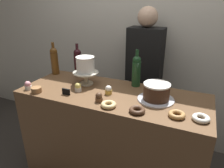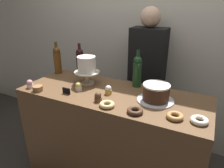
{
  "view_description": "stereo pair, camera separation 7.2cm",
  "coord_description": "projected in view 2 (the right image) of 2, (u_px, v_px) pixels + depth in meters",
  "views": [
    {
      "loc": [
        0.62,
        -1.41,
        1.66
      ],
      "look_at": [
        0.0,
        0.0,
        1.02
      ],
      "focal_mm": 33.05,
      "sensor_mm": 36.0,
      "label": 1
    },
    {
      "loc": [
        0.69,
        -1.38,
        1.66
      ],
      "look_at": [
        0.0,
        0.0,
        1.02
      ],
      "focal_mm": 33.05,
      "sensor_mm": 36.0,
      "label": 2
    }
  ],
  "objects": [
    {
      "name": "donut_sugar",
      "position": [
        199.0,
        120.0,
        1.29
      ],
      "size": [
        0.11,
        0.11,
        0.03
      ],
      "color": "silver",
      "rests_on": "display_counter"
    },
    {
      "name": "donut_chocolate",
      "position": [
        135.0,
        111.0,
        1.4
      ],
      "size": [
        0.11,
        0.11,
        0.03
      ],
      "color": "#472D1E",
      "rests_on": "display_counter"
    },
    {
      "name": "barista_figure",
      "position": [
        146.0,
        81.0,
        2.24
      ],
      "size": [
        0.36,
        0.22,
        1.6
      ],
      "color": "black",
      "rests_on": "ground_plane"
    },
    {
      "name": "wine_bottle_dark_red",
      "position": [
        80.0,
        62.0,
        2.04
      ],
      "size": [
        0.08,
        0.08,
        0.33
      ],
      "color": "black",
      "rests_on": "display_counter"
    },
    {
      "name": "cupcake_vanilla",
      "position": [
        108.0,
        90.0,
        1.67
      ],
      "size": [
        0.06,
        0.06,
        0.07
      ],
      "color": "gold",
      "rests_on": "display_counter"
    },
    {
      "name": "back_wall",
      "position": [
        147.0,
        34.0,
        2.29
      ],
      "size": [
        6.0,
        0.05,
        2.6
      ],
      "color": "beige",
      "rests_on": "ground_plane"
    },
    {
      "name": "cupcake_chocolate",
      "position": [
        98.0,
        97.0,
        1.55
      ],
      "size": [
        0.06,
        0.06,
        0.07
      ],
      "color": "brown",
      "rests_on": "display_counter"
    },
    {
      "name": "cake_stand_pedestal",
      "position": [
        87.0,
        75.0,
        1.86
      ],
      "size": [
        0.23,
        0.23,
        0.12
      ],
      "color": "beige",
      "rests_on": "display_counter"
    },
    {
      "name": "cupcake_strawberry",
      "position": [
        30.0,
        84.0,
        1.79
      ],
      "size": [
        0.06,
        0.06,
        0.07
      ],
      "color": "white",
      "rests_on": "display_counter"
    },
    {
      "name": "wine_bottle_amber",
      "position": [
        57.0,
        60.0,
        2.11
      ],
      "size": [
        0.08,
        0.08,
        0.33
      ],
      "color": "#5B3814",
      "rests_on": "display_counter"
    },
    {
      "name": "cookie_stack",
      "position": [
        38.0,
        88.0,
        1.73
      ],
      "size": [
        0.08,
        0.08,
        0.04
      ],
      "color": "olive",
      "rests_on": "display_counter"
    },
    {
      "name": "donut_maple",
      "position": [
        175.0,
        116.0,
        1.33
      ],
      "size": [
        0.11,
        0.11,
        0.03
      ],
      "color": "#B27F47",
      "rests_on": "display_counter"
    },
    {
      "name": "cupcake_lemon",
      "position": [
        79.0,
        87.0,
        1.73
      ],
      "size": [
        0.06,
        0.06,
        0.07
      ],
      "color": "white",
      "rests_on": "display_counter"
    },
    {
      "name": "display_counter",
      "position": [
        112.0,
        140.0,
        1.88
      ],
      "size": [
        1.55,
        0.61,
        0.94
      ],
      "color": "brown",
      "rests_on": "ground_plane"
    },
    {
      "name": "chocolate_round_cake",
      "position": [
        156.0,
        92.0,
        1.54
      ],
      "size": [
        0.2,
        0.2,
        0.12
      ],
      "color": "#3D2619",
      "rests_on": "silver_serving_platter"
    },
    {
      "name": "wine_bottle_green",
      "position": [
        137.0,
        71.0,
        1.78
      ],
      "size": [
        0.08,
        0.08,
        0.33
      ],
      "color": "#193D1E",
      "rests_on": "display_counter"
    },
    {
      "name": "donut_glazed",
      "position": [
        107.0,
        105.0,
        1.48
      ],
      "size": [
        0.11,
        0.11,
        0.03
      ],
      "color": "#E0C17F",
      "rests_on": "display_counter"
    },
    {
      "name": "silver_serving_platter",
      "position": [
        155.0,
        100.0,
        1.57
      ],
      "size": [
        0.28,
        0.28,
        0.01
      ],
      "color": "silver",
      "rests_on": "display_counter"
    },
    {
      "name": "price_sign_chalkboard",
      "position": [
        66.0,
        91.0,
        1.68
      ],
      "size": [
        0.07,
        0.01,
        0.05
      ],
      "color": "black",
      "rests_on": "display_counter"
    },
    {
      "name": "white_layer_cake",
      "position": [
        87.0,
        64.0,
        1.82
      ],
      "size": [
        0.16,
        0.16,
        0.14
      ],
      "color": "white",
      "rests_on": "cake_stand_pedestal"
    }
  ]
}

